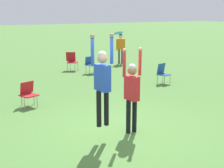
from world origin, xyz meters
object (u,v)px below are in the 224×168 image
at_px(camping_chair_4, 28,92).
at_px(camping_chair_3, 72,60).
at_px(person_defending, 132,88).
at_px(person_jumping, 102,78).
at_px(frisbee, 118,33).
at_px(person_spectator_near, 121,45).
at_px(camping_chair_1, 91,63).
at_px(camping_chair_0, 163,72).

bearing_deg(camping_chair_4, camping_chair_3, -145.18).
bearing_deg(person_defending, person_jumping, -90.00).
distance_m(frisbee, person_spectator_near, 10.90).
bearing_deg(camping_chair_4, camping_chair_1, -156.57).
bearing_deg(camping_chair_0, camping_chair_3, -76.97).
relative_size(camping_chair_1, camping_chair_4, 1.04).
height_order(camping_chair_0, person_spectator_near, person_spectator_near).
height_order(camping_chair_0, camping_chair_1, camping_chair_0).
xyz_separation_m(person_defending, camping_chair_4, (-1.84, 3.58, -0.72)).
height_order(frisbee, camping_chair_0, frisbee).
bearing_deg(camping_chair_4, camping_chair_0, 164.16).
bearing_deg(camping_chair_3, camping_chair_1, 142.44).
xyz_separation_m(person_jumping, camping_chair_0, (4.99, 4.28, -1.07)).
bearing_deg(camping_chair_3, person_jumping, 100.54).
height_order(person_defending, camping_chair_0, person_defending).
height_order(camping_chair_1, person_spectator_near, person_spectator_near).
bearing_deg(camping_chair_3, frisbee, 103.47).
bearing_deg(person_jumping, camping_chair_1, -29.51).
bearing_deg(person_spectator_near, camping_chair_4, -109.56).
distance_m(person_jumping, person_defending, 0.98).
xyz_separation_m(camping_chair_1, camping_chair_3, (-0.58, 1.18, 0.05)).
relative_size(camping_chair_3, person_spectator_near, 0.54).
relative_size(person_jumping, frisbee, 9.87).
distance_m(frisbee, camping_chair_1, 8.26).
height_order(person_jumping, camping_chair_3, person_jumping).
height_order(person_defending, camping_chair_1, person_defending).
bearing_deg(person_spectator_near, person_defending, -88.09).
bearing_deg(camping_chair_1, camping_chair_3, -75.33).
xyz_separation_m(camping_chair_1, person_spectator_near, (2.74, 1.82, 0.57)).
relative_size(person_jumping, camping_chair_1, 2.66).
bearing_deg(camping_chair_1, camping_chair_4, 33.54).
relative_size(camping_chair_0, camping_chair_4, 1.08).
distance_m(frisbee, camping_chair_0, 6.39).
distance_m(person_jumping, camping_chair_0, 6.66).
height_order(person_defending, camping_chair_4, person_defending).
distance_m(camping_chair_1, camping_chair_3, 1.32).
distance_m(person_jumping, camping_chair_4, 3.97).
xyz_separation_m(person_jumping, person_spectator_near, (5.87, 9.57, -0.50)).
bearing_deg(person_spectator_near, person_jumping, -91.82).
bearing_deg(camping_chair_1, camping_chair_0, 106.89).
height_order(person_defending, person_spectator_near, person_defending).
xyz_separation_m(person_defending, camping_chair_1, (2.24, 7.63, -0.68)).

